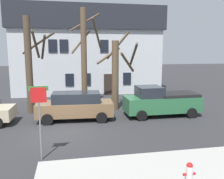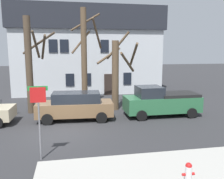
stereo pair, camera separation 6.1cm
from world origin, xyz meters
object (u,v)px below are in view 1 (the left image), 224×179
object	(u,v)px
tree_bare_far	(117,71)
bicycle_leaning	(4,109)
building_main	(87,50)
car_brown_wagon	(75,106)
pickup_truck_green	(161,101)
fire_hydrant	(189,173)
tree_bare_mid	(84,56)
tree_bare_near	(30,63)
street_sign_pole	(39,109)

from	to	relation	value
tree_bare_far	bicycle_leaning	world-z (taller)	tree_bare_far
building_main	car_brown_wagon	bearing A→B (deg)	-98.75
pickup_truck_green	fire_hydrant	xyz separation A→B (m)	(-2.42, -8.34, -0.49)
fire_hydrant	bicycle_leaning	world-z (taller)	bicycle_leaning
tree_bare_mid	car_brown_wagon	size ratio (longest dim) A/B	1.55
building_main	car_brown_wagon	xyz separation A→B (m)	(-1.74, -11.30, -3.54)
tree_bare_mid	tree_bare_near	bearing A→B (deg)	-164.65
tree_bare_near	car_brown_wagon	xyz separation A→B (m)	(2.95, -2.42, -2.59)
tree_bare_far	car_brown_wagon	bearing A→B (deg)	-144.52
building_main	fire_hydrant	distance (m)	20.13
building_main	bicycle_leaning	bearing A→B (deg)	-126.34
tree_bare_near	tree_bare_mid	bearing A→B (deg)	15.35
tree_bare_mid	bicycle_leaning	world-z (taller)	tree_bare_mid
tree_bare_mid	car_brown_wagon	world-z (taller)	tree_bare_mid
building_main	bicycle_leaning	xyz separation A→B (m)	(-6.58, -8.95, -4.10)
pickup_truck_green	bicycle_leaning	bearing A→B (deg)	167.30
tree_bare_near	bicycle_leaning	bearing A→B (deg)	-178.03
tree_bare_mid	tree_bare_far	distance (m)	2.81
tree_bare_far	street_sign_pole	size ratio (longest dim) A/B	1.92
building_main	car_brown_wagon	world-z (taller)	building_main
street_sign_pole	pickup_truck_green	bearing A→B (deg)	36.59
building_main	street_sign_pole	world-z (taller)	building_main
building_main	tree_bare_near	distance (m)	10.09
bicycle_leaning	car_brown_wagon	bearing A→B (deg)	-25.89
fire_hydrant	street_sign_pole	bearing A→B (deg)	149.28
pickup_truck_green	bicycle_leaning	size ratio (longest dim) A/B	2.89
tree_bare_near	pickup_truck_green	distance (m)	9.38
building_main	fire_hydrant	xyz separation A→B (m)	(1.59, -19.67, -3.97)
building_main	tree_bare_far	bearing A→B (deg)	-81.21
tree_bare_mid	bicycle_leaning	size ratio (longest dim) A/B	4.32
tree_bare_far	fire_hydrant	xyz separation A→B (m)	(0.18, -10.61, -2.36)
building_main	bicycle_leaning	distance (m)	11.84
building_main	street_sign_pole	size ratio (longest dim) A/B	5.06
car_brown_wagon	street_sign_pole	world-z (taller)	street_sign_pole
car_brown_wagon	bicycle_leaning	size ratio (longest dim) A/B	2.79
car_brown_wagon	tree_bare_mid	bearing A→B (deg)	75.70
tree_bare_far	bicycle_leaning	size ratio (longest dim) A/B	3.34
car_brown_wagon	street_sign_pole	xyz separation A→B (m)	(-1.57, -5.46, 1.18)
street_sign_pole	building_main	bearing A→B (deg)	78.82
pickup_truck_green	street_sign_pole	world-z (taller)	street_sign_pole
tree_bare_near	street_sign_pole	distance (m)	8.12
car_brown_wagon	bicycle_leaning	world-z (taller)	car_brown_wagon
tree_bare_near	tree_bare_far	world-z (taller)	tree_bare_near
tree_bare_far	pickup_truck_green	xyz separation A→B (m)	(2.60, -2.27, -1.88)
tree_bare_near	fire_hydrant	xyz separation A→B (m)	(6.27, -10.79, -3.03)
tree_bare_far	street_sign_pole	xyz separation A→B (m)	(-4.71, -7.70, -0.75)
fire_hydrant	bicycle_leaning	xyz separation A→B (m)	(-8.17, 10.72, -0.13)
fire_hydrant	street_sign_pole	size ratio (longest dim) A/B	0.24
building_main	tree_bare_near	xyz separation A→B (m)	(-4.69, -8.88, -0.95)
car_brown_wagon	tree_bare_near	bearing A→B (deg)	140.65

